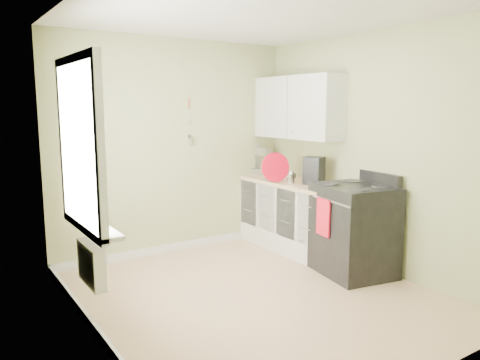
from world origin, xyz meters
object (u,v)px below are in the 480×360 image
kettle (291,178)px  coffee_maker (314,171)px  stove (354,229)px  stand_mixer (261,162)px

kettle → coffee_maker: 0.29m
stove → coffee_maker: coffee_maker is taller
stove → stand_mixer: (0.02, 1.78, 0.58)m
stove → kettle: 1.03m
stand_mixer → kettle: (-0.21, -0.90, -0.10)m
stove → coffee_maker: (0.05, 0.72, 0.56)m
coffee_maker → stove: bearing=-93.7°
coffee_maker → stand_mixer: bearing=91.2°
stove → stand_mixer: size_ratio=2.68×
coffee_maker → kettle: bearing=143.9°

